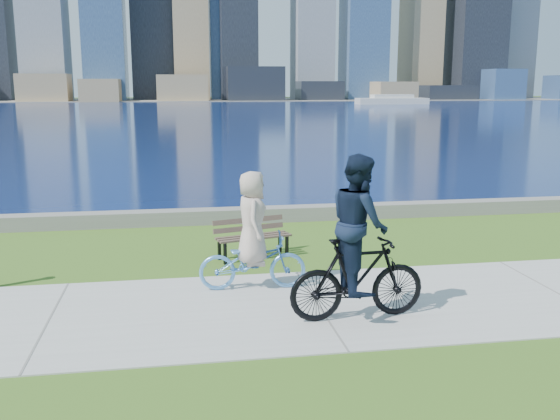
{
  "coord_description": "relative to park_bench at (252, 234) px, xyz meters",
  "views": [
    {
      "loc": [
        -2.11,
        -8.95,
        3.38
      ],
      "look_at": [
        -0.23,
        2.17,
        1.1
      ],
      "focal_mm": 40.0,
      "sensor_mm": 36.0,
      "label": 1
    }
  ],
  "objects": [
    {
      "name": "park_bench",
      "position": [
        0.0,
        0.0,
        0.0
      ],
      "size": [
        1.57,
        0.88,
        0.77
      ],
      "rotation": [
        0.0,
        0.0,
        0.26
      ],
      "color": "black",
      "rests_on": "ground"
    },
    {
      "name": "seawall",
      "position": [
        0.67,
        3.24,
        -0.3
      ],
      "size": [
        90.0,
        0.5,
        0.35
      ],
      "primitive_type": "cube",
      "color": "slate",
      "rests_on": "ground"
    },
    {
      "name": "ferry_far",
      "position": [
        35.38,
        91.51,
        0.22
      ],
      "size": [
        12.18,
        3.48,
        1.65
      ],
      "color": "silver",
      "rests_on": "ground"
    },
    {
      "name": "ground",
      "position": [
        0.67,
        -2.96,
        -0.47
      ],
      "size": [
        320.0,
        320.0,
        0.0
      ],
      "primitive_type": "plane",
      "color": "#365C18",
      "rests_on": "ground"
    },
    {
      "name": "cyclist_man",
      "position": [
        1.1,
        -3.59,
        0.56
      ],
      "size": [
        0.79,
        2.04,
        2.41
      ],
      "rotation": [
        0.0,
        0.0,
        1.63
      ],
      "color": "black",
      "rests_on": "ground"
    },
    {
      "name": "bay_water",
      "position": [
        0.67,
        69.04,
        -0.47
      ],
      "size": [
        320.0,
        131.0,
        0.01
      ],
      "primitive_type": "cube",
      "color": "#0B1C4B",
      "rests_on": "ground"
    },
    {
      "name": "concrete_path",
      "position": [
        0.67,
        -2.96,
        -0.46
      ],
      "size": [
        80.0,
        3.5,
        0.02
      ],
      "primitive_type": "cube",
      "color": "#A8A8A2",
      "rests_on": "ground"
    },
    {
      "name": "far_shore",
      "position": [
        0.67,
        127.04,
        -0.41
      ],
      "size": [
        320.0,
        30.0,
        0.12
      ],
      "primitive_type": "cube",
      "color": "gray",
      "rests_on": "ground"
    },
    {
      "name": "cyclist_woman",
      "position": [
        -0.23,
        -1.99,
        0.28
      ],
      "size": [
        0.71,
        1.81,
        1.98
      ],
      "rotation": [
        0.0,
        0.0,
        1.52
      ],
      "color": "#5C9DDF",
      "rests_on": "ground"
    }
  ]
}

